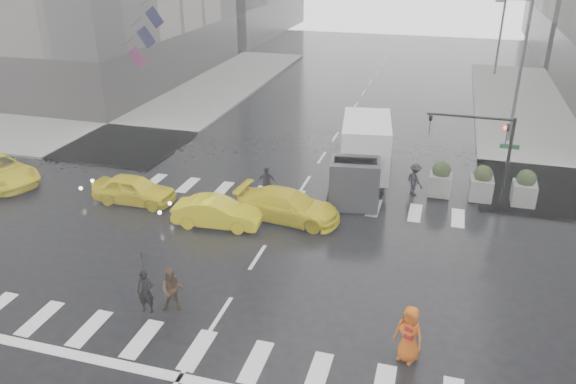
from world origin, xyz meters
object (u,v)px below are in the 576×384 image
(pedestrian_orange, at_px, (409,334))
(taxi_mid, at_px, (217,212))
(pedestrian_brown, at_px, (172,290))
(taxi_front, at_px, (134,189))
(box_truck, at_px, (363,155))
(traffic_signal_pole, at_px, (489,142))

(pedestrian_orange, relative_size, taxi_mid, 0.48)
(pedestrian_brown, bearing_deg, taxi_front, 104.91)
(taxi_mid, distance_m, box_truck, 8.37)
(taxi_front, height_order, taxi_mid, taxi_front)
(taxi_mid, bearing_deg, pedestrian_brown, -175.71)
(pedestrian_brown, distance_m, taxi_mid, 6.48)
(traffic_signal_pole, height_order, box_truck, traffic_signal_pole)
(pedestrian_brown, xyz_separation_m, pedestrian_orange, (8.24, -0.31, 0.13))
(traffic_signal_pole, bearing_deg, taxi_front, -164.26)
(pedestrian_brown, relative_size, box_truck, 0.26)
(traffic_signal_pole, height_order, taxi_mid, traffic_signal_pole)
(traffic_signal_pole, distance_m, taxi_front, 17.45)
(pedestrian_brown, xyz_separation_m, box_truck, (4.70, 12.43, 1.01))
(box_truck, bearing_deg, taxi_front, -163.68)
(pedestrian_orange, relative_size, taxi_front, 0.47)
(pedestrian_brown, bearing_deg, box_truck, 46.16)
(traffic_signal_pole, bearing_deg, pedestrian_brown, -131.19)
(traffic_signal_pole, height_order, pedestrian_orange, traffic_signal_pole)
(pedestrian_brown, xyz_separation_m, taxi_mid, (-0.98, 6.40, -0.18))
(pedestrian_orange, xyz_separation_m, box_truck, (-3.54, 12.74, 0.88))
(pedestrian_brown, bearing_deg, taxi_mid, 75.57)
(box_truck, bearing_deg, pedestrian_brown, -119.08)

